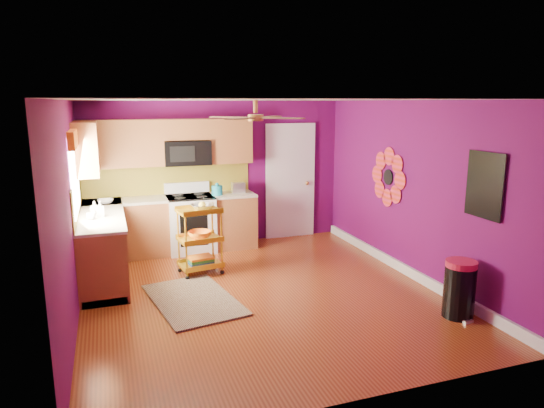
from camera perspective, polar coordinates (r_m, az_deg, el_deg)
name	(u,v)px	position (r m, az deg, el deg)	size (l,w,h in m)	color
ground	(261,293)	(6.51, -1.27, -10.44)	(5.00, 5.00, 0.00)	#66290F
room_envelope	(263,170)	(6.08, -1.10, 3.96)	(4.54, 5.04, 2.52)	#5A0A50
lower_cabinets	(144,235)	(7.84, -14.85, -3.57)	(2.81, 2.31, 0.94)	brown
electric_range	(191,223)	(8.25, -9.55, -2.20)	(0.76, 0.66, 1.13)	white
upper_cabinetry	(144,146)	(7.96, -14.83, 6.67)	(2.80, 2.30, 1.26)	brown
left_window	(74,160)	(6.84, -22.26, 4.84)	(0.08, 1.35, 1.08)	white
panel_door	(290,182)	(8.91, 2.15, 2.56)	(0.95, 0.11, 2.15)	white
right_wall_art	(427,180)	(6.82, 17.73, 2.67)	(0.04, 2.74, 1.04)	black
ceiling_fan	(256,117)	(6.21, -1.94, 10.22)	(1.01, 1.01, 0.26)	#BF8C3F
shag_rug	(193,300)	(6.36, -9.25, -11.03)	(0.94, 1.54, 0.02)	black
rolling_cart	(200,237)	(7.12, -8.43, -3.86)	(0.65, 0.52, 1.08)	gold
trash_can	(459,289)	(6.12, 21.18, -9.31)	(0.39, 0.41, 0.68)	black
teal_kettle	(217,190)	(8.18, -6.47, 1.64)	(0.18, 0.18, 0.21)	teal
toaster	(238,188)	(8.34, -4.00, 1.93)	(0.22, 0.15, 0.18)	beige
soap_bottle_a	(100,209)	(7.00, -19.55, -0.55)	(0.10, 0.10, 0.21)	#EA3F72
soap_bottle_b	(95,207)	(7.24, -20.15, -0.36)	(0.13, 0.13, 0.17)	white
counter_dish	(105,201)	(7.91, -19.01, 0.30)	(0.25, 0.25, 0.06)	white
counter_cup	(91,216)	(6.88, -20.51, -1.34)	(0.12, 0.12, 0.09)	white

